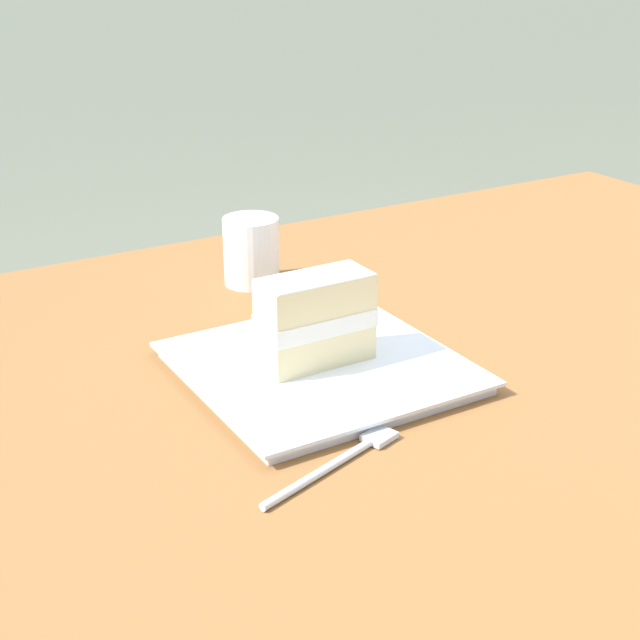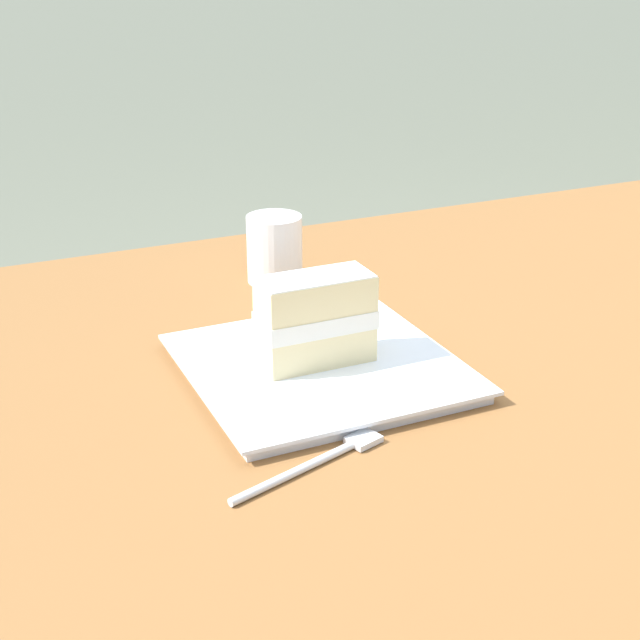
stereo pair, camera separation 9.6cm
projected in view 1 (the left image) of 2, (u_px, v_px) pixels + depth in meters
patio_table at (455, 406)px, 1.09m from camera, size 1.49×1.04×0.69m
dessert_plate at (320, 368)px, 0.99m from camera, size 0.28×0.28×0.02m
cake_slice at (315, 320)px, 0.96m from camera, size 0.12×0.06×0.10m
dessert_fork at (339, 461)px, 0.82m from camera, size 0.17×0.07×0.01m
coffee_cup at (251, 250)px, 1.23m from camera, size 0.08×0.08×0.09m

